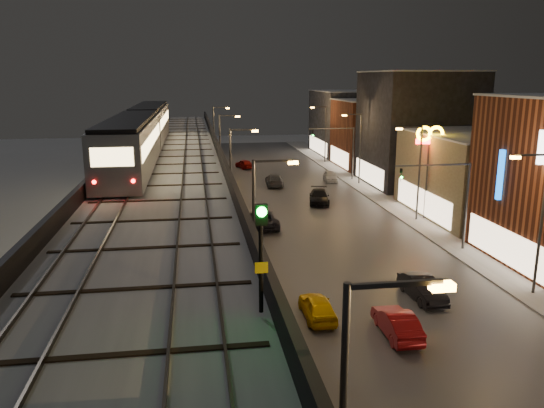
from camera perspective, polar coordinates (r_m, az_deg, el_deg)
road_surface at (r=53.40m, az=4.13°, el=-1.04°), size 17.00×120.00×0.06m
sidewalk_right at (r=56.38m, az=14.10°, el=-0.59°), size 4.00×120.00×0.14m
under_viaduct_pavement at (r=52.21m, az=-10.49°, el=-1.57°), size 11.00×120.00×0.06m
elevated_viaduct at (r=47.95m, az=-10.89°, el=3.92°), size 9.00×100.00×6.30m
viaduct_trackbed at (r=47.96m, az=-10.94°, el=4.85°), size 8.40×100.00×0.32m
viaduct_parapet_streetside at (r=47.93m, az=-5.73°, el=5.58°), size 0.30×100.00×1.10m
viaduct_parapet_far at (r=48.31m, az=-16.13°, el=5.18°), size 0.30×100.00×1.10m
building_c at (r=55.81m, az=21.69°, el=2.92°), size 12.20×15.20×8.16m
building_d at (r=69.59m, az=15.34°, el=7.80°), size 12.20×13.20×14.16m
building_e at (r=82.73m, az=11.37°, el=7.44°), size 12.20×12.20×10.16m
building_f at (r=95.92m, az=8.56°, el=8.64°), size 12.20×16.20×11.16m
streetlight_left_1 at (r=29.77m, az=-1.44°, el=-2.37°), size 2.57×0.28×9.00m
streetlight_right_1 at (r=36.06m, az=26.73°, el=-1.02°), size 2.56×0.28×9.00m
streetlight_left_2 at (r=47.27m, az=-4.14°, el=3.52°), size 2.57×0.28×9.00m
streetlight_right_2 at (r=51.46m, az=15.32°, el=3.89°), size 2.56×0.28×9.00m
streetlight_left_3 at (r=65.04m, az=-5.38°, el=6.21°), size 2.57×0.28×9.00m
streetlight_right_3 at (r=68.15m, az=9.27°, el=6.43°), size 2.56×0.28×9.00m
streetlight_left_4 at (r=82.91m, az=-6.09°, el=7.75°), size 2.57×0.28×9.00m
streetlight_right_4 at (r=85.37m, az=5.60°, el=7.92°), size 2.56×0.28×9.00m
traffic_light_rig_a at (r=43.24m, az=18.91°, el=0.90°), size 6.10×0.34×7.00m
traffic_light_rig_b at (r=70.82m, az=7.82°, el=6.14°), size 6.10×0.34×7.00m
subway_train at (r=50.67m, az=-13.76°, el=7.61°), size 3.22×38.92×3.86m
rail_signal at (r=15.01m, az=-1.17°, el=-3.53°), size 0.38×0.45×3.29m
car_taxi at (r=30.63m, az=4.90°, el=-11.03°), size 1.64×4.02×1.37m
car_near_white at (r=29.37m, az=13.26°, el=-12.44°), size 1.53×4.28×1.41m
car_mid_silver at (r=48.25m, az=-1.08°, el=-1.68°), size 2.71×5.59×1.53m
car_mid_dark at (r=66.75m, az=0.24°, el=2.54°), size 2.37×5.16×1.46m
car_far_white at (r=79.95m, az=-3.01°, el=4.29°), size 2.80×4.23×1.34m
car_onc_silver at (r=34.20m, az=15.84°, el=-8.79°), size 1.69×4.35×1.41m
car_onc_white at (r=57.48m, az=5.11°, el=0.72°), size 3.12×5.47×1.49m
car_onc_red at (r=69.96m, az=6.32°, el=2.94°), size 2.17×4.31×1.41m
sign_mcdonalds at (r=52.08m, az=16.56°, el=6.06°), size 2.67×0.53×8.98m
sign_carwash at (r=41.89m, az=24.05°, el=2.01°), size 1.61×0.35×8.35m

